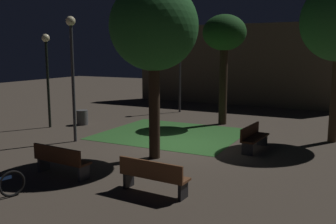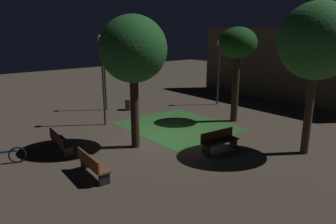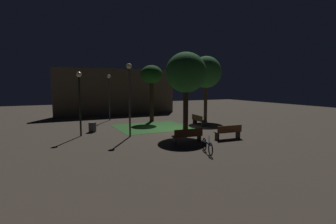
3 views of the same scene
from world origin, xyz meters
The scene contains 14 objects.
ground_plane centered at (0.00, 0.00, 0.00)m, with size 60.00×60.00×0.00m, color #473D33.
grass_lawn centered at (-1.12, 1.55, 0.01)m, with size 5.72×5.07×0.01m, color #2D6028.
bench_front_left centered at (-1.50, -4.76, 0.48)m, with size 1.83×0.61×0.88m.
bench_path_side centered at (1.49, -4.76, 0.48)m, with size 1.82×0.58×0.88m.
bench_corner centered at (2.65, 0.55, 0.48)m, with size 0.64×1.84×0.88m.
tree_left_canopy centered at (0.11, 4.69, 4.19)m, with size 2.06×2.06×5.22m.
tree_near_wall centered at (5.12, 3.15, 4.59)m, with size 2.92×2.92×6.14m.
tree_right_canopy centered at (-0.02, -1.93, 4.23)m, with size 2.83×2.83×5.67m.
lamp_post_plaza_west centered at (-3.91, -1.33, 3.24)m, with size 0.36×0.36×4.81m.
lamp_post_near_wall centered at (-6.83, 0.31, 2.93)m, with size 0.36×0.36×4.28m.
lamp_post_plaza_east centered at (-3.31, 7.10, 3.00)m, with size 0.36×0.36×4.39m.
trash_bin centered at (-5.88, 1.48, 0.35)m, with size 0.55×0.55×0.71m, color #4C4C4C.
bicycle centered at (-1.64, -6.97, 0.34)m, with size 0.58×1.65×0.93m.
building_wall_backdrop centered at (-1.31, 11.53, 2.62)m, with size 13.85×0.80×5.24m, color brown.
Camera 3 is at (-8.91, -17.37, 3.44)m, focal length 27.17 mm.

